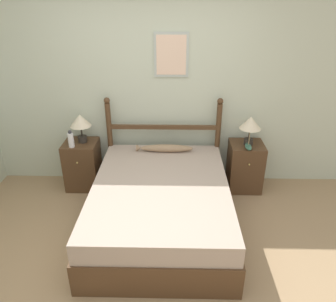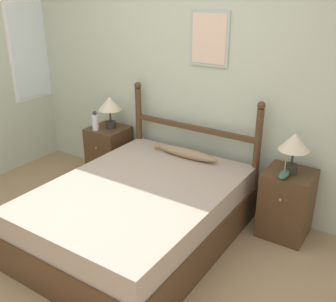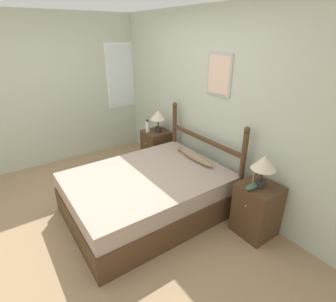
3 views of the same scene
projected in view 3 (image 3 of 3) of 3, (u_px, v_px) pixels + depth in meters
The scene contains 12 objects.
ground_plane at pixel (99, 221), 3.38m from camera, with size 16.00×16.00×0.00m, color #9E7F5B.
wall_back at pixel (205, 104), 3.75m from camera, with size 6.40×0.08×2.55m.
wall_left at pixel (46, 93), 4.46m from camera, with size 0.08×6.40×2.55m.
bed at pixel (148, 194), 3.45m from camera, with size 1.49×1.99×0.56m.
headboard at pixel (204, 149), 3.79m from camera, with size 1.50×0.08×1.22m.
nightstand_left at pixel (157, 148), 4.68m from camera, with size 0.43×0.43×0.65m.
nightstand_right at pixel (256, 210), 3.06m from camera, with size 0.43×0.43×0.65m.
table_lamp_left at pixel (158, 116), 4.42m from camera, with size 0.27×0.27×0.38m.
table_lamp_right at pixel (264, 164), 2.80m from camera, with size 0.27×0.27×0.38m.
bottle at pixel (148, 126), 4.48m from camera, with size 0.07×0.07×0.23m.
model_boat at pixel (252, 186), 2.86m from camera, with size 0.08×0.19×0.22m.
fish_pillow at pixel (195, 157), 3.70m from camera, with size 0.73×0.12×0.09m.
Camera 3 is at (2.73, -0.82, 2.21)m, focal length 28.00 mm.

